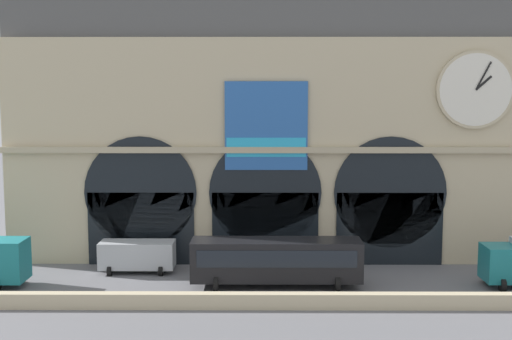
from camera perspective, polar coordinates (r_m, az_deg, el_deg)
ground_plane at (r=44.39m, az=0.85°, el=-9.75°), size 200.00×200.00×0.00m
quay_parapet_wall at (r=39.37m, az=0.92°, el=-11.21°), size 90.00×0.70×0.92m
station_building at (r=50.23m, az=0.82°, el=3.21°), size 38.14×5.55×19.51m
van_midwest at (r=47.50m, az=-10.19°, el=-7.21°), size 5.20×2.48×2.20m
bus_center at (r=43.25m, az=1.76°, el=-7.75°), size 11.00×3.25×3.10m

